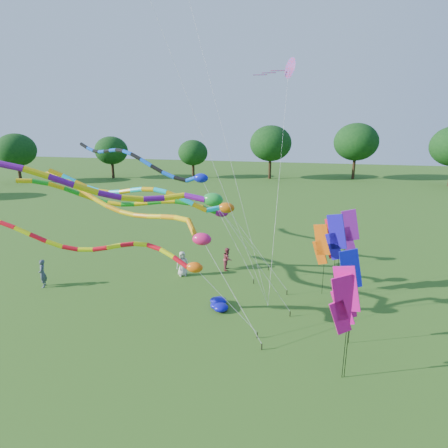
% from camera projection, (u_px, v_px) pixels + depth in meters
% --- Properties ---
extents(ground, '(160.00, 160.00, 0.00)m').
position_uv_depth(ground, '(203.00, 347.00, 17.04)').
color(ground, '#285516').
rests_on(ground, ground).
extents(tree_ring, '(120.80, 116.49, 9.59)m').
position_uv_depth(tree_ring, '(230.00, 217.00, 18.13)').
color(tree_ring, '#382314').
rests_on(tree_ring, ground).
extents(tube_kite_red, '(12.83, 1.60, 5.95)m').
position_uv_depth(tube_kite_red, '(118.00, 250.00, 17.86)').
color(tube_kite_red, black).
rests_on(tube_kite_red, ground).
extents(tube_kite_orange, '(15.13, 6.36, 7.50)m').
position_uv_depth(tube_kite_orange, '(129.00, 208.00, 20.17)').
color(tube_kite_orange, black).
rests_on(tube_kite_orange, ground).
extents(tube_kite_purple, '(16.53, 5.76, 9.06)m').
position_uv_depth(tube_kite_purple, '(97.00, 186.00, 16.66)').
color(tube_kite_purple, black).
rests_on(tube_kite_purple, ground).
extents(tube_kite_blue, '(15.26, 6.42, 8.74)m').
position_uv_depth(tube_kite_blue, '(146.00, 163.00, 26.38)').
color(tube_kite_blue, black).
rests_on(tube_kite_blue, ground).
extents(tube_kite_cyan, '(13.98, 1.44, 7.67)m').
position_uv_depth(tube_kite_cyan, '(160.00, 196.00, 21.40)').
color(tube_kite_cyan, black).
rests_on(tube_kite_cyan, ground).
extents(tube_kite_green, '(14.59, 5.04, 7.19)m').
position_uv_depth(tube_kite_green, '(150.00, 202.00, 23.74)').
color(tube_kite_green, black).
rests_on(tube_kite_green, ground).
extents(delta_kite_high_c, '(3.09, 8.22, 14.82)m').
position_uv_depth(delta_kite_high_c, '(289.00, 68.00, 23.63)').
color(delta_kite_high_c, black).
rests_on(delta_kite_high_c, ground).
extents(banner_pole_magenta_a, '(1.14, 0.37, 4.78)m').
position_uv_depth(banner_pole_magenta_a, '(345.00, 296.00, 14.20)').
color(banner_pole_magenta_a, black).
rests_on(banner_pole_magenta_a, ground).
extents(banner_pole_blue_a, '(1.15, 0.30, 4.64)m').
position_uv_depth(banner_pole_blue_a, '(349.00, 276.00, 16.42)').
color(banner_pole_blue_a, black).
rests_on(banner_pole_blue_a, ground).
extents(banner_pole_blue_b, '(1.12, 0.48, 5.44)m').
position_uv_depth(banner_pole_blue_b, '(336.00, 237.00, 19.14)').
color(banner_pole_blue_b, black).
rests_on(banner_pole_blue_b, ground).
extents(banner_pole_red, '(1.10, 0.53, 4.60)m').
position_uv_depth(banner_pole_red, '(333.00, 239.00, 21.72)').
color(banner_pole_red, black).
rests_on(banner_pole_red, ground).
extents(banner_pole_magenta_b, '(1.12, 0.48, 4.48)m').
position_uv_depth(banner_pole_magenta_b, '(343.00, 305.00, 14.12)').
color(banner_pole_magenta_b, black).
rests_on(banner_pole_magenta_b, ground).
extents(banner_pole_orange, '(1.09, 0.54, 4.31)m').
position_uv_depth(banner_pole_orange, '(321.00, 244.00, 21.58)').
color(banner_pole_orange, black).
rests_on(banner_pole_orange, ground).
extents(banner_pole_violet, '(1.16, 0.24, 5.19)m').
position_uv_depth(banner_pole_violet, '(349.00, 231.00, 21.23)').
color(banner_pole_violet, black).
rests_on(banner_pole_violet, ground).
extents(blue_nylon_heap, '(1.39, 1.27, 0.49)m').
position_uv_depth(blue_nylon_heap, '(225.00, 302.00, 20.77)').
color(blue_nylon_heap, '#0C0DA5').
rests_on(blue_nylon_heap, ground).
extents(person_a, '(0.98, 0.85, 1.68)m').
position_uv_depth(person_a, '(182.00, 264.00, 24.66)').
color(person_a, beige).
rests_on(person_a, ground).
extents(person_b, '(0.68, 0.77, 1.77)m').
position_uv_depth(person_b, '(42.00, 273.00, 22.98)').
color(person_b, '#3D4656').
rests_on(person_b, ground).
extents(person_c, '(0.65, 0.81, 1.57)m').
position_uv_depth(person_c, '(228.00, 259.00, 25.69)').
color(person_c, brown).
rests_on(person_c, ground).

